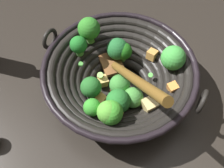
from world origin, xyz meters
The scene contains 2 objects.
ground_plane centered at (0.00, 0.00, 0.00)m, with size 4.00×4.00×0.00m, color #28231E.
wok centered at (0.00, 0.00, 0.07)m, with size 0.36×0.35×0.25m.
Camera 1 is at (0.29, -0.17, 0.55)m, focal length 40.53 mm.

